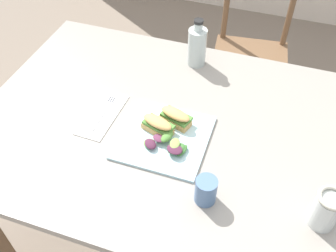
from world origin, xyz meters
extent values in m
plane|color=#7A6B5B|center=(0.00, 0.00, 0.00)|extent=(8.80, 8.80, 0.00)
cube|color=gray|center=(-0.15, 0.02, 0.72)|extent=(1.33, 0.97, 0.03)
cube|color=brown|center=(-0.74, 0.44, 0.35)|extent=(0.07, 0.07, 0.71)
cube|color=brown|center=(0.45, 0.44, 0.35)|extent=(0.07, 0.07, 0.71)
cylinder|color=brown|center=(-0.12, 0.71, 0.21)|extent=(0.03, 0.03, 0.43)
cylinder|color=brown|center=(0.22, 0.75, 0.21)|extent=(0.03, 0.03, 0.43)
cylinder|color=brown|center=(-0.16, 1.04, 0.21)|extent=(0.03, 0.03, 0.43)
cylinder|color=brown|center=(0.18, 1.08, 0.21)|extent=(0.03, 0.03, 0.43)
cube|color=brown|center=(0.03, 0.89, 0.44)|extent=(0.44, 0.44, 0.02)
cylinder|color=brown|center=(-0.16, 1.05, 0.66)|extent=(0.03, 0.03, 0.42)
cylinder|color=brown|center=(0.18, 1.09, 0.66)|extent=(0.03, 0.03, 0.42)
cube|color=silver|center=(-0.13, -0.04, 0.74)|extent=(0.29, 0.29, 0.01)
cube|color=tan|center=(-0.16, -0.03, 0.76)|extent=(0.12, 0.08, 0.02)
cube|color=#518438|center=(-0.16, -0.02, 0.78)|extent=(0.11, 0.08, 0.01)
ellipsoid|color=tan|center=(-0.16, -0.03, 0.79)|extent=(0.12, 0.08, 0.02)
cube|color=tan|center=(-0.12, 0.03, 0.76)|extent=(0.12, 0.08, 0.02)
cube|color=#518438|center=(-0.12, 0.03, 0.78)|extent=(0.11, 0.08, 0.01)
ellipsoid|color=tan|center=(-0.12, 0.03, 0.79)|extent=(0.12, 0.08, 0.02)
ellipsoid|color=#84A84C|center=(-0.13, -0.05, 0.76)|extent=(0.06, 0.04, 0.02)
ellipsoid|color=#518438|center=(-0.12, -0.06, 0.77)|extent=(0.04, 0.06, 0.02)
ellipsoid|color=#602D47|center=(-0.14, -0.07, 0.77)|extent=(0.05, 0.05, 0.01)
ellipsoid|color=#84A84C|center=(-0.08, -0.08, 0.78)|extent=(0.04, 0.05, 0.01)
ellipsoid|color=#3D7033|center=(-0.06, -0.09, 0.76)|extent=(0.04, 0.06, 0.01)
ellipsoid|color=#3D7033|center=(-0.07, -0.09, 0.76)|extent=(0.07, 0.07, 0.02)
ellipsoid|color=#6B9E47|center=(-0.17, -0.10, 0.76)|extent=(0.06, 0.05, 0.02)
ellipsoid|color=#4C2338|center=(-0.16, -0.10, 0.76)|extent=(0.06, 0.06, 0.02)
ellipsoid|color=#4C2338|center=(-0.08, -0.10, 0.77)|extent=(0.06, 0.05, 0.01)
cube|color=silver|center=(-0.38, -0.01, 0.74)|extent=(0.11, 0.24, 0.00)
cube|color=silver|center=(-0.38, -0.03, 0.75)|extent=(0.01, 0.14, 0.00)
cube|color=silver|center=(-0.38, 0.06, 0.75)|extent=(0.03, 0.05, 0.00)
cube|color=#38383D|center=(-0.37, 0.07, 0.75)|extent=(0.00, 0.03, 0.00)
cube|color=#38383D|center=(-0.38, 0.07, 0.75)|extent=(0.00, 0.03, 0.00)
cube|color=#38383D|center=(-0.39, 0.07, 0.75)|extent=(0.00, 0.03, 0.00)
cylinder|color=black|center=(-0.15, 0.39, 0.79)|extent=(0.07, 0.07, 0.11)
cylinder|color=#B2BCB7|center=(-0.15, 0.39, 0.82)|extent=(0.07, 0.07, 0.16)
cylinder|color=#B2BCB7|center=(-0.15, 0.39, 0.91)|extent=(0.03, 0.03, 0.03)
cylinder|color=black|center=(-0.15, 0.39, 0.93)|extent=(0.04, 0.04, 0.01)
cylinder|color=gold|center=(0.38, -0.20, 0.79)|extent=(0.07, 0.07, 0.09)
cylinder|color=silver|center=(0.38, -0.20, 0.80)|extent=(0.08, 0.08, 0.11)
torus|color=#B7B29E|center=(0.38, -0.20, 0.86)|extent=(0.08, 0.08, 0.01)
cylinder|color=#4C6B93|center=(0.06, -0.23, 0.78)|extent=(0.06, 0.06, 0.09)
camera|label=1|loc=(0.15, -0.84, 1.70)|focal=40.60mm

